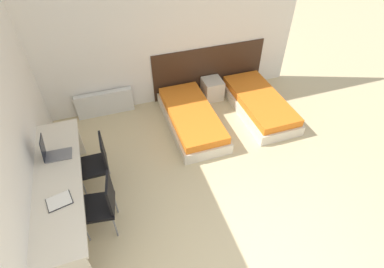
% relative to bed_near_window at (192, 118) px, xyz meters
% --- Properties ---
extents(wall_back, '(5.57, 0.05, 2.70)m').
position_rel_bed_near_window_xyz_m(wall_back, '(-0.26, 1.02, 1.18)').
color(wall_back, white).
rests_on(wall_back, ground_plane).
extents(wall_left, '(0.05, 5.00, 2.70)m').
position_rel_bed_near_window_xyz_m(wall_left, '(-2.57, -1.01, 1.18)').
color(wall_left, white).
rests_on(wall_left, ground_plane).
extents(headboard_panel, '(2.40, 0.03, 1.04)m').
position_rel_bed_near_window_xyz_m(headboard_panel, '(0.71, 0.98, 0.35)').
color(headboard_panel, '#382316').
rests_on(headboard_panel, ground_plane).
extents(bed_near_window, '(0.87, 1.90, 0.36)m').
position_rel_bed_near_window_xyz_m(bed_near_window, '(0.00, 0.00, 0.00)').
color(bed_near_window, beige).
rests_on(bed_near_window, ground_plane).
extents(bed_near_door, '(0.87, 1.90, 0.36)m').
position_rel_bed_near_window_xyz_m(bed_near_door, '(1.42, 0.00, 0.00)').
color(bed_near_door, beige).
rests_on(bed_near_door, ground_plane).
extents(nightstand, '(0.39, 0.42, 0.42)m').
position_rel_bed_near_window_xyz_m(nightstand, '(0.71, 0.74, 0.04)').
color(nightstand, beige).
rests_on(nightstand, ground_plane).
extents(radiator, '(1.10, 0.12, 0.49)m').
position_rel_bed_near_window_xyz_m(radiator, '(-1.49, 0.90, 0.07)').
color(radiator, silver).
rests_on(radiator, ground_plane).
extents(desk, '(0.60, 2.36, 0.76)m').
position_rel_bed_near_window_xyz_m(desk, '(-2.25, -1.27, 0.43)').
color(desk, beige).
rests_on(desk, ground_plane).
extents(chair_near_laptop, '(0.43, 0.43, 0.93)m').
position_rel_bed_near_window_xyz_m(chair_near_laptop, '(-1.77, -0.90, 0.35)').
color(chair_near_laptop, black).
rests_on(chair_near_laptop, ground_plane).
extents(chair_near_notebook, '(0.49, 0.49, 0.93)m').
position_rel_bed_near_window_xyz_m(chair_near_notebook, '(-1.77, -1.66, 0.35)').
color(chair_near_notebook, black).
rests_on(chair_near_notebook, ground_plane).
extents(laptop, '(0.36, 0.24, 0.36)m').
position_rel_bed_near_window_xyz_m(laptop, '(-2.28, -0.85, 0.66)').
color(laptop, slate).
rests_on(laptop, desk).
extents(open_notebook, '(0.33, 0.28, 0.02)m').
position_rel_bed_near_window_xyz_m(open_notebook, '(-2.22, -1.64, 0.59)').
color(open_notebook, black).
rests_on(open_notebook, desk).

